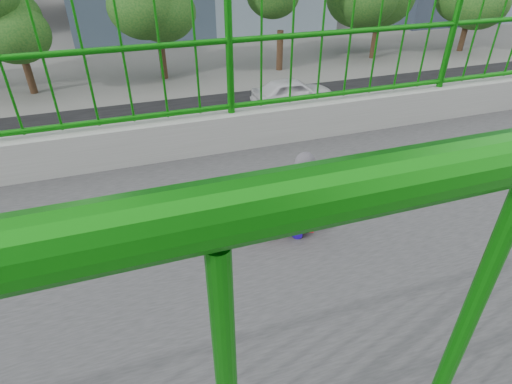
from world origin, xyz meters
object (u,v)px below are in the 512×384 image
object	(u,v)px
car_4	(293,92)
skateboard	(270,223)
car_2	(325,145)
poodle	(276,189)

from	to	relation	value
car_4	skateboard	bearing A→B (deg)	156.03
car_2	poodle	bearing A→B (deg)	150.03
poodle	car_2	distance (m)	15.50
skateboard	car_4	xyz separation A→B (m)	(-18.56, 8.25, -6.27)
poodle	car_4	bearing A→B (deg)	178.79
skateboard	poodle	xyz separation A→B (m)	(0.01, 0.02, 0.24)
car_4	car_2	bearing A→B (deg)	169.28
skateboard	poodle	distance (m)	0.24
poodle	car_4	xyz separation A→B (m)	(-18.57, 8.23, -6.51)
skateboard	car_2	size ratio (longest dim) A/B	0.10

